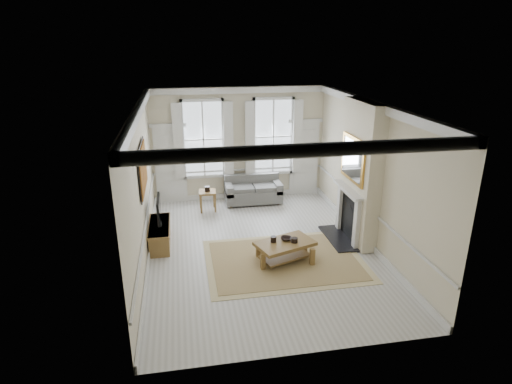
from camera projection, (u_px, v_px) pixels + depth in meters
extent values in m
plane|color=#B7B5AD|center=(261.00, 250.00, 10.10)|extent=(7.20, 7.20, 0.00)
plane|color=white|center=(261.00, 104.00, 8.94)|extent=(7.20, 7.20, 0.00)
plane|color=beige|center=(239.00, 144.00, 12.85)|extent=(5.20, 0.00, 5.20)
plane|color=beige|center=(141.00, 188.00, 9.09)|extent=(0.00, 7.20, 7.20)
plane|color=beige|center=(370.00, 175.00, 9.96)|extent=(0.00, 7.20, 7.20)
cube|color=silver|center=(171.00, 165.00, 12.66)|extent=(0.90, 0.08, 2.30)
cube|color=silver|center=(304.00, 159.00, 13.35)|extent=(0.90, 0.08, 2.30)
cube|color=#B4731F|center=(143.00, 168.00, 9.26)|extent=(0.05, 1.66, 1.06)
cube|color=beige|center=(360.00, 173.00, 10.11)|extent=(0.35, 1.70, 3.38)
cube|color=black|center=(338.00, 238.00, 10.61)|extent=(0.55, 1.50, 0.05)
cube|color=silver|center=(356.00, 227.00, 9.95)|extent=(0.10, 0.18, 1.15)
cube|color=silver|center=(339.00, 209.00, 10.97)|extent=(0.10, 0.18, 1.15)
cube|color=silver|center=(348.00, 190.00, 10.20)|extent=(0.20, 1.45, 0.06)
cube|color=black|center=(349.00, 218.00, 10.47)|extent=(0.02, 0.92, 1.00)
cube|color=gold|center=(352.00, 159.00, 9.96)|extent=(0.06, 1.26, 1.06)
cube|color=slate|center=(253.00, 195.00, 12.90)|extent=(1.67, 0.81, 0.38)
cube|color=slate|center=(251.00, 181.00, 13.06)|extent=(1.67, 0.20, 0.44)
cube|color=slate|center=(229.00, 189.00, 12.70)|extent=(0.20, 0.81, 0.30)
cube|color=slate|center=(277.00, 186.00, 12.94)|extent=(0.20, 0.81, 0.30)
cylinder|color=brown|center=(231.00, 206.00, 12.58)|extent=(0.06, 0.06, 0.08)
cylinder|color=brown|center=(274.00, 197.00, 13.35)|extent=(0.06, 0.06, 0.08)
cube|color=brown|center=(207.00, 192.00, 12.22)|extent=(0.50, 0.50, 0.06)
cube|color=brown|center=(202.00, 204.00, 12.12)|extent=(0.05, 0.05, 0.53)
cube|color=brown|center=(215.00, 204.00, 12.18)|extent=(0.05, 0.05, 0.53)
cube|color=brown|center=(201.00, 200.00, 12.47)|extent=(0.05, 0.05, 0.53)
cube|color=brown|center=(214.00, 199.00, 12.53)|extent=(0.05, 0.05, 0.53)
cube|color=#A18153|center=(285.00, 260.00, 9.58)|extent=(3.50, 2.60, 0.02)
cube|color=brown|center=(285.00, 244.00, 9.44)|extent=(1.43, 1.11, 0.08)
cube|color=brown|center=(264.00, 261.00, 9.19)|extent=(0.10, 0.10, 0.39)
cube|color=brown|center=(311.00, 257.00, 9.36)|extent=(0.10, 0.10, 0.39)
cube|color=brown|center=(259.00, 250.00, 9.68)|extent=(0.10, 0.10, 0.39)
cube|color=brown|center=(304.00, 246.00, 9.86)|extent=(0.10, 0.10, 0.39)
cylinder|color=black|center=(273.00, 239.00, 9.41)|extent=(0.13, 0.13, 0.13)
cylinder|color=black|center=(294.00, 240.00, 9.40)|extent=(0.15, 0.15, 0.10)
imported|color=black|center=(286.00, 239.00, 9.52)|extent=(0.31, 0.31, 0.06)
cube|color=brown|center=(160.00, 234.00, 10.29)|extent=(0.46, 1.43, 0.51)
cube|color=black|center=(160.00, 224.00, 10.20)|extent=(0.08, 0.30, 0.03)
cube|color=black|center=(159.00, 209.00, 10.07)|extent=(0.05, 0.90, 0.55)
cube|color=black|center=(160.00, 209.00, 10.08)|extent=(0.01, 0.83, 0.49)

